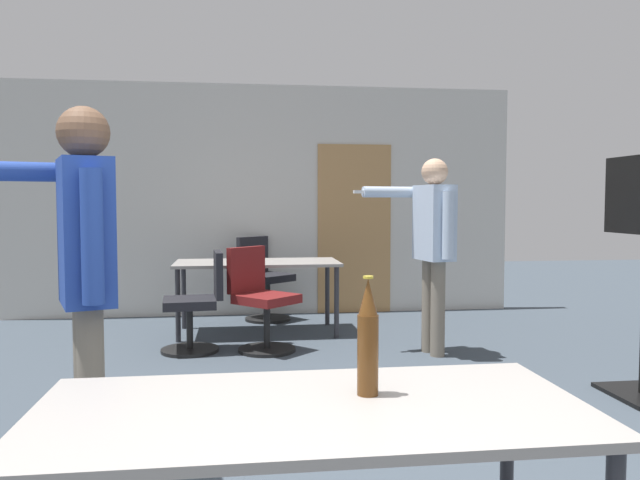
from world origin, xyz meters
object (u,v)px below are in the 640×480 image
object	(u,v)px
office_chair_far_right	(261,302)
office_chair_side_rolled	(263,280)
person_left_plaid	(432,236)
office_chair_mid_tucked	(198,306)
person_near_casual	(83,255)
beer_bottle	(368,339)

from	to	relation	value
office_chair_far_right	office_chair_side_rolled	xyz separation A→B (m)	(0.08, 1.50, 0.01)
person_left_plaid	office_chair_side_rolled	distance (m)	2.41
office_chair_mid_tucked	office_chair_side_rolled	bearing A→B (deg)	-28.90
person_near_casual	office_chair_mid_tucked	distance (m)	2.76
office_chair_far_right	beer_bottle	world-z (taller)	beer_bottle
person_near_casual	office_chair_side_rolled	distance (m)	4.30
person_near_casual	office_chair_far_right	distance (m)	2.86
person_left_plaid	office_chair_far_right	size ratio (longest dim) A/B	1.85
person_left_plaid	office_chair_mid_tucked	size ratio (longest dim) A/B	1.92
person_left_plaid	office_chair_far_right	distance (m)	1.66
person_left_plaid	office_chair_side_rolled	world-z (taller)	person_left_plaid
beer_bottle	office_chair_far_right	bearing A→B (deg)	93.19
person_left_plaid	person_near_casual	xyz separation A→B (m)	(-2.42, -2.28, 0.05)
office_chair_far_right	beer_bottle	size ratio (longest dim) A/B	2.48
person_left_plaid	office_chair_mid_tucked	bearing A→B (deg)	70.24
person_left_plaid	office_chair_far_right	bearing A→B (deg)	67.50
office_chair_mid_tucked	beer_bottle	distance (m)	3.89
person_left_plaid	office_chair_mid_tucked	world-z (taller)	person_left_plaid
office_chair_far_right	beer_bottle	distance (m)	3.79
office_chair_far_right	office_chair_mid_tucked	distance (m)	0.57
person_near_casual	office_chair_mid_tucked	world-z (taller)	person_near_casual
office_chair_far_right	beer_bottle	bearing A→B (deg)	49.67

